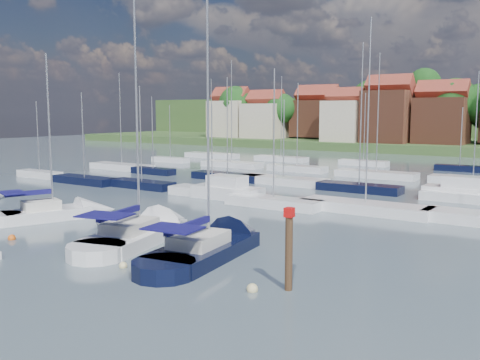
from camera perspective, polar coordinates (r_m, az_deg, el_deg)
The scene contains 11 objects.
ground at distance 66.19m, azimuth 12.54°, elevation -0.05°, with size 260.00×260.00×0.00m, color #4E616A.
sailboat_left at distance 44.17m, azimuth -18.56°, elevation -3.41°, with size 5.98×10.32×13.70m.
sailboat_centre at distance 36.26m, azimuth -9.71°, elevation -5.45°, with size 6.28×13.27×17.38m.
sailboat_navy at distance 32.17m, azimuth -2.35°, elevation -6.99°, with size 4.92×12.92×17.40m.
timber_piling at distance 25.32m, azimuth 5.20°, elevation -9.63°, with size 0.40×0.40×6.17m.
buoy_c at distance 38.04m, azimuth -23.16°, elevation -5.88°, with size 0.50×0.50×0.50m, color #D85914.
buoy_d at distance 29.63m, azimuth -12.35°, elevation -9.12°, with size 0.44×0.44×0.44m, color beige.
buoy_e at distance 35.35m, azimuth -3.84°, elevation -6.27°, with size 0.47×0.47×0.47m, color #D85914.
buoy_f at distance 25.37m, azimuth 1.31°, elevation -11.78°, with size 0.54×0.54×0.54m, color beige.
buoy_g at distance 33.26m, azimuth -11.55°, elevation -7.28°, with size 0.41×0.41×0.41m, color beige.
marina_field at distance 60.97m, azimuth 12.54°, elevation -0.27°, with size 79.62×41.41×15.93m.
Camera 1 is at (23.98, -21.14, 8.30)m, focal length 40.00 mm.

